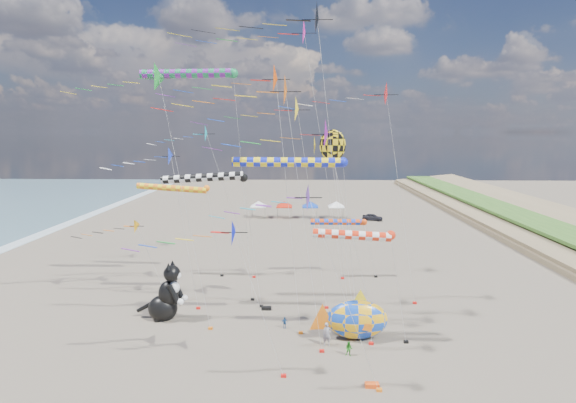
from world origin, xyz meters
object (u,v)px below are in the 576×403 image
Objects in this scene: child_blue at (285,323)px; parked_car at (372,217)px; person_adult at (327,334)px; child_green at (349,349)px; cat_inflatable at (165,290)px; fish_inflatable at (356,319)px.

child_blue is 49.72m from parked_car.
person_adult is 51.74m from parked_car.
child_green is 53.00m from parked_car.
parked_car is (14.96, 47.41, 0.14)m from child_blue.
cat_inflatable is at bearing 155.61° from person_adult.
cat_inflatable is 1.41× the size of parked_car.
person_adult is at bearing -11.46° from cat_inflatable.
parked_car is at bearing 53.23° from child_blue.
cat_inflatable reaches higher than person_adult.
person_adult is (-2.40, -1.20, -0.73)m from fish_inflatable.
fish_inflatable is at bearing -4.96° from cat_inflatable.
person_adult is 0.49× the size of parked_car.
child_green reaches higher than child_blue.
cat_inflatable is 14.84m from person_adult.
cat_inflatable is 4.84× the size of child_green.
child_green is (1.53, -1.61, -0.37)m from person_adult.
child_green is 0.29× the size of parked_car.
parked_car is (11.56, 50.43, -0.28)m from person_adult.
cat_inflatable is 16.87m from child_green.
cat_inflatable is at bearing 167.99° from fish_inflatable.
fish_inflatable is 6.19m from child_blue.
cat_inflatable is 0.81× the size of fish_inflatable.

